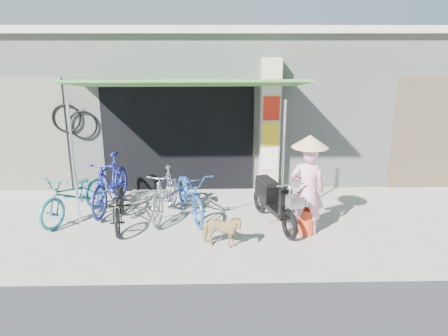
{
  "coord_description": "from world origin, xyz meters",
  "views": [
    {
      "loc": [
        -0.39,
        -7.07,
        3.51
      ],
      "look_at": [
        -0.2,
        1.0,
        1.0
      ],
      "focal_mm": 35.0,
      "sensor_mm": 36.0,
      "label": 1
    }
  ],
  "objects_px": {
    "street_dog": "(221,231)",
    "bike_silver": "(165,193)",
    "bike_black": "(120,203)",
    "bike_navy": "(190,193)",
    "moped": "(273,201)",
    "bike_teal": "(75,195)",
    "bike_blue": "(110,183)",
    "nun": "(307,186)"
  },
  "relations": [
    {
      "from": "bike_navy",
      "to": "bike_black",
      "type": "bearing_deg",
      "value": 179.62
    },
    {
      "from": "bike_navy",
      "to": "street_dog",
      "type": "distance_m",
      "value": 1.51
    },
    {
      "from": "moped",
      "to": "bike_navy",
      "type": "bearing_deg",
      "value": 146.91
    },
    {
      "from": "bike_black",
      "to": "bike_teal",
      "type": "bearing_deg",
      "value": 151.79
    },
    {
      "from": "moped",
      "to": "bike_black",
      "type": "bearing_deg",
      "value": 161.73
    },
    {
      "from": "bike_navy",
      "to": "street_dog",
      "type": "relative_size",
      "value": 2.57
    },
    {
      "from": "bike_teal",
      "to": "bike_silver",
      "type": "relative_size",
      "value": 1.09
    },
    {
      "from": "bike_teal",
      "to": "bike_blue",
      "type": "xyz_separation_m",
      "value": [
        0.59,
        0.45,
        0.09
      ]
    },
    {
      "from": "bike_navy",
      "to": "moped",
      "type": "xyz_separation_m",
      "value": [
        1.59,
        -0.44,
        -0.02
      ]
    },
    {
      "from": "nun",
      "to": "moped",
      "type": "bearing_deg",
      "value": -25.67
    },
    {
      "from": "bike_silver",
      "to": "nun",
      "type": "relative_size",
      "value": 0.92
    },
    {
      "from": "bike_teal",
      "to": "moped",
      "type": "distance_m",
      "value": 3.85
    },
    {
      "from": "bike_black",
      "to": "bike_navy",
      "type": "bearing_deg",
      "value": 9.57
    },
    {
      "from": "street_dog",
      "to": "nun",
      "type": "height_order",
      "value": "nun"
    },
    {
      "from": "bike_blue",
      "to": "bike_navy",
      "type": "height_order",
      "value": "bike_blue"
    },
    {
      "from": "bike_blue",
      "to": "street_dog",
      "type": "bearing_deg",
      "value": -29.06
    },
    {
      "from": "bike_teal",
      "to": "moped",
      "type": "xyz_separation_m",
      "value": [
        3.83,
        -0.37,
        -0.01
      ]
    },
    {
      "from": "bike_navy",
      "to": "bike_teal",
      "type": "bearing_deg",
      "value": 163.85
    },
    {
      "from": "bike_navy",
      "to": "bike_silver",
      "type": "bearing_deg",
      "value": 168.3
    },
    {
      "from": "moped",
      "to": "nun",
      "type": "relative_size",
      "value": 0.96
    },
    {
      "from": "bike_black",
      "to": "bike_silver",
      "type": "bearing_deg",
      "value": 15.7
    },
    {
      "from": "bike_teal",
      "to": "bike_navy",
      "type": "xyz_separation_m",
      "value": [
        2.24,
        0.06,
        0.0
      ]
    },
    {
      "from": "street_dog",
      "to": "bike_silver",
      "type": "bearing_deg",
      "value": 52.89
    },
    {
      "from": "nun",
      "to": "bike_blue",
      "type": "bearing_deg",
      "value": -7.18
    },
    {
      "from": "bike_black",
      "to": "bike_navy",
      "type": "xyz_separation_m",
      "value": [
        1.31,
        0.41,
        0.05
      ]
    },
    {
      "from": "bike_black",
      "to": "bike_silver",
      "type": "xyz_separation_m",
      "value": [
        0.82,
        0.36,
        0.07
      ]
    },
    {
      "from": "bike_blue",
      "to": "street_dog",
      "type": "xyz_separation_m",
      "value": [
        2.24,
        -1.76,
        -0.26
      ]
    },
    {
      "from": "bike_silver",
      "to": "bike_navy",
      "type": "bearing_deg",
      "value": 17.23
    },
    {
      "from": "bike_blue",
      "to": "moped",
      "type": "distance_m",
      "value": 3.34
    },
    {
      "from": "street_dog",
      "to": "bike_blue",
      "type": "bearing_deg",
      "value": 65.58
    },
    {
      "from": "bike_teal",
      "to": "nun",
      "type": "relative_size",
      "value": 1.0
    },
    {
      "from": "bike_navy",
      "to": "nun",
      "type": "distance_m",
      "value": 2.33
    },
    {
      "from": "bike_teal",
      "to": "nun",
      "type": "xyz_separation_m",
      "value": [
        4.37,
        -0.77,
        0.42
      ]
    },
    {
      "from": "bike_blue",
      "to": "bike_black",
      "type": "height_order",
      "value": "bike_blue"
    },
    {
      "from": "bike_teal",
      "to": "bike_black",
      "type": "relative_size",
      "value": 1.11
    },
    {
      "from": "bike_black",
      "to": "street_dog",
      "type": "relative_size",
      "value": 2.28
    },
    {
      "from": "bike_black",
      "to": "street_dog",
      "type": "height_order",
      "value": "bike_black"
    },
    {
      "from": "bike_black",
      "to": "bike_navy",
      "type": "height_order",
      "value": "bike_navy"
    },
    {
      "from": "bike_blue",
      "to": "moped",
      "type": "bearing_deg",
      "value": -5.13
    },
    {
      "from": "bike_blue",
      "to": "nun",
      "type": "relative_size",
      "value": 1.03
    },
    {
      "from": "bike_silver",
      "to": "nun",
      "type": "bearing_deg",
      "value": -5.55
    },
    {
      "from": "bike_navy",
      "to": "nun",
      "type": "relative_size",
      "value": 1.01
    }
  ]
}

